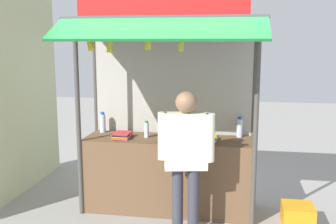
{
  "coord_description": "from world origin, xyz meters",
  "views": [
    {
      "loc": [
        0.82,
        -4.99,
        2.22
      ],
      "look_at": [
        0.0,
        0.0,
        1.32
      ],
      "focal_mm": 42.87,
      "sensor_mm": 36.0,
      "label": 1
    }
  ],
  "objects_px": {
    "banana_bunch_inner_left": "(148,44)",
    "plastic_crate": "(298,215)",
    "water_bottle_front_right": "(175,127)",
    "banana_bunch_leftmost": "(110,46)",
    "banana_bunch_inner_right": "(181,46)",
    "water_bottle_rear_center": "(103,123)",
    "water_bottle_far_right": "(147,130)",
    "banana_bunch_rightmost": "(91,45)",
    "magazine_stack_back_left": "(208,138)",
    "water_bottle_back_right": "(240,128)",
    "magazine_stack_mid_right": "(122,135)",
    "vendor_person": "(186,151)"
  },
  "relations": [
    {
      "from": "water_bottle_far_right",
      "to": "magazine_stack_mid_right",
      "type": "relative_size",
      "value": 0.71
    },
    {
      "from": "water_bottle_rear_center",
      "to": "banana_bunch_leftmost",
      "type": "height_order",
      "value": "banana_bunch_leftmost"
    },
    {
      "from": "banana_bunch_rightmost",
      "to": "banana_bunch_inner_right",
      "type": "distance_m",
      "value": 1.08
    },
    {
      "from": "water_bottle_front_right",
      "to": "banana_bunch_inner_right",
      "type": "distance_m",
      "value": 1.26
    },
    {
      "from": "water_bottle_rear_center",
      "to": "banana_bunch_inner_left",
      "type": "relative_size",
      "value": 1.11
    },
    {
      "from": "vendor_person",
      "to": "plastic_crate",
      "type": "bearing_deg",
      "value": 7.84
    },
    {
      "from": "water_bottle_rear_center",
      "to": "magazine_stack_back_left",
      "type": "xyz_separation_m",
      "value": [
        1.47,
        -0.25,
        -0.1
      ]
    },
    {
      "from": "magazine_stack_back_left",
      "to": "water_bottle_rear_center",
      "type": "bearing_deg",
      "value": 170.4
    },
    {
      "from": "water_bottle_back_right",
      "to": "magazine_stack_back_left",
      "type": "height_order",
      "value": "water_bottle_back_right"
    },
    {
      "from": "water_bottle_far_right",
      "to": "magazine_stack_mid_right",
      "type": "bearing_deg",
      "value": -165.61
    },
    {
      "from": "banana_bunch_rightmost",
      "to": "banana_bunch_inner_right",
      "type": "relative_size",
      "value": 0.98
    },
    {
      "from": "water_bottle_far_right",
      "to": "water_bottle_front_right",
      "type": "xyz_separation_m",
      "value": [
        0.35,
        0.19,
        0.0
      ]
    },
    {
      "from": "banana_bunch_inner_right",
      "to": "water_bottle_rear_center",
      "type": "bearing_deg",
      "value": 151.79
    },
    {
      "from": "plastic_crate",
      "to": "banana_bunch_rightmost",
      "type": "bearing_deg",
      "value": -175.72
    },
    {
      "from": "banana_bunch_rightmost",
      "to": "vendor_person",
      "type": "relative_size",
      "value": 0.16
    },
    {
      "from": "water_bottle_rear_center",
      "to": "banana_bunch_leftmost",
      "type": "relative_size",
      "value": 0.98
    },
    {
      "from": "water_bottle_far_right",
      "to": "banana_bunch_inner_right",
      "type": "bearing_deg",
      "value": -40.59
    },
    {
      "from": "water_bottle_back_right",
      "to": "water_bottle_far_right",
      "type": "relative_size",
      "value": 1.23
    },
    {
      "from": "magazine_stack_mid_right",
      "to": "banana_bunch_rightmost",
      "type": "distance_m",
      "value": 1.25
    },
    {
      "from": "banana_bunch_rightmost",
      "to": "magazine_stack_mid_right",
      "type": "bearing_deg",
      "value": 53.9
    },
    {
      "from": "banana_bunch_leftmost",
      "to": "plastic_crate",
      "type": "distance_m",
      "value": 3.04
    },
    {
      "from": "banana_bunch_rightmost",
      "to": "banana_bunch_inner_right",
      "type": "xyz_separation_m",
      "value": [
        1.08,
        0.0,
        -0.01
      ]
    },
    {
      "from": "water_bottle_front_right",
      "to": "banana_bunch_leftmost",
      "type": "xyz_separation_m",
      "value": [
        -0.68,
        -0.62,
        1.08
      ]
    },
    {
      "from": "magazine_stack_back_left",
      "to": "banana_bunch_rightmost",
      "type": "height_order",
      "value": "banana_bunch_rightmost"
    },
    {
      "from": "magazine_stack_back_left",
      "to": "banana_bunch_leftmost",
      "type": "xyz_separation_m",
      "value": [
        -1.14,
        -0.38,
        1.16
      ]
    },
    {
      "from": "water_bottle_rear_center",
      "to": "magazine_stack_back_left",
      "type": "bearing_deg",
      "value": -9.6
    },
    {
      "from": "banana_bunch_rightmost",
      "to": "vendor_person",
      "type": "height_order",
      "value": "banana_bunch_rightmost"
    },
    {
      "from": "plastic_crate",
      "to": "magazine_stack_mid_right",
      "type": "bearing_deg",
      "value": 175.67
    },
    {
      "from": "water_bottle_rear_center",
      "to": "water_bottle_far_right",
      "type": "distance_m",
      "value": 0.69
    },
    {
      "from": "banana_bunch_rightmost",
      "to": "banana_bunch_inner_right",
      "type": "bearing_deg",
      "value": 0.03
    },
    {
      "from": "banana_bunch_leftmost",
      "to": "water_bottle_back_right",
      "type": "bearing_deg",
      "value": 22.91
    },
    {
      "from": "banana_bunch_leftmost",
      "to": "vendor_person",
      "type": "relative_size",
      "value": 0.17
    },
    {
      "from": "banana_bunch_inner_left",
      "to": "plastic_crate",
      "type": "distance_m",
      "value": 2.74
    },
    {
      "from": "magazine_stack_mid_right",
      "to": "water_bottle_back_right",
      "type": "bearing_deg",
      "value": 11.04
    },
    {
      "from": "water_bottle_back_right",
      "to": "magazine_stack_back_left",
      "type": "xyz_separation_m",
      "value": [
        -0.39,
        -0.27,
        -0.1
      ]
    },
    {
      "from": "water_bottle_back_right",
      "to": "magazine_stack_mid_right",
      "type": "xyz_separation_m",
      "value": [
        -1.51,
        -0.29,
        -0.09
      ]
    },
    {
      "from": "water_bottle_front_right",
      "to": "vendor_person",
      "type": "relative_size",
      "value": 0.14
    },
    {
      "from": "water_bottle_far_right",
      "to": "water_bottle_front_right",
      "type": "relative_size",
      "value": 0.97
    },
    {
      "from": "water_bottle_rear_center",
      "to": "banana_bunch_rightmost",
      "type": "bearing_deg",
      "value": -81.57
    },
    {
      "from": "water_bottle_back_right",
      "to": "vendor_person",
      "type": "xyz_separation_m",
      "value": [
        -0.6,
        -0.92,
        -0.09
      ]
    },
    {
      "from": "banana_bunch_inner_right",
      "to": "water_bottle_back_right",
      "type": "bearing_deg",
      "value": 43.09
    },
    {
      "from": "magazine_stack_back_left",
      "to": "banana_bunch_rightmost",
      "type": "relative_size",
      "value": 1.12
    },
    {
      "from": "vendor_person",
      "to": "banana_bunch_inner_right",
      "type": "bearing_deg",
      "value": 98.49
    },
    {
      "from": "banana_bunch_leftmost",
      "to": "water_bottle_rear_center",
      "type": "bearing_deg",
      "value": 117.52
    },
    {
      "from": "magazine_stack_back_left",
      "to": "water_bottle_back_right",
      "type": "bearing_deg",
      "value": 34.57
    },
    {
      "from": "banana_bunch_rightmost",
      "to": "banana_bunch_leftmost",
      "type": "height_order",
      "value": "same"
    },
    {
      "from": "banana_bunch_leftmost",
      "to": "banana_bunch_rightmost",
      "type": "bearing_deg",
      "value": -179.79
    },
    {
      "from": "water_bottle_front_right",
      "to": "vendor_person",
      "type": "height_order",
      "value": "vendor_person"
    },
    {
      "from": "water_bottle_far_right",
      "to": "banana_bunch_leftmost",
      "type": "distance_m",
      "value": 1.22
    },
    {
      "from": "water_bottle_rear_center",
      "to": "water_bottle_far_right",
      "type": "height_order",
      "value": "water_bottle_rear_center"
    }
  ]
}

